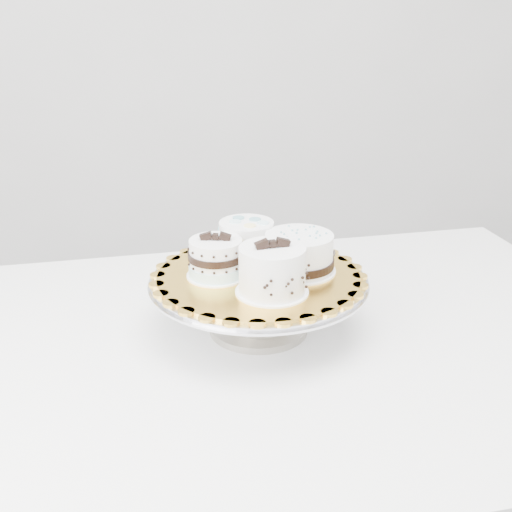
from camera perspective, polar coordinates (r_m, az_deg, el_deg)
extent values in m
cube|color=white|center=(1.12, 1.49, -8.36)|extent=(1.33, 0.89, 0.04)
cube|color=white|center=(1.83, 17.38, -9.95)|extent=(0.05, 0.05, 0.71)
cylinder|color=gray|center=(1.13, 0.22, -6.31)|extent=(0.17, 0.17, 0.01)
cylinder|color=gray|center=(1.11, 0.22, -4.52)|extent=(0.11, 0.11, 0.09)
cylinder|color=silver|center=(1.09, 0.22, -2.14)|extent=(0.36, 0.36, 0.01)
cylinder|color=silver|center=(1.09, 0.22, -2.29)|extent=(0.37, 0.37, 0.00)
cylinder|color=gold|center=(1.09, 0.22, -1.78)|extent=(0.42, 0.42, 0.01)
cylinder|color=white|center=(1.02, 1.42, -3.17)|extent=(0.12, 0.12, 0.00)
cylinder|color=white|center=(1.01, 1.44, -1.19)|extent=(0.11, 0.11, 0.07)
cylinder|color=white|center=(1.08, -3.53, -1.71)|extent=(0.10, 0.10, 0.00)
cylinder|color=white|center=(1.07, -3.57, -0.12)|extent=(0.11, 0.11, 0.06)
cylinder|color=#BBE8EC|center=(1.08, -3.55, -1.20)|extent=(0.09, 0.09, 0.02)
cylinder|color=black|center=(1.07, -3.58, 0.08)|extent=(0.09, 0.09, 0.01)
cylinder|color=white|center=(1.15, -0.84, -0.23)|extent=(0.11, 0.11, 0.00)
cylinder|color=white|center=(1.14, -0.85, 1.41)|extent=(0.12, 0.12, 0.07)
cylinder|color=white|center=(1.10, 3.79, -1.26)|extent=(0.13, 0.13, 0.00)
cylinder|color=white|center=(1.09, 3.84, 0.34)|extent=(0.15, 0.15, 0.06)
cylinder|color=black|center=(1.10, 3.81, -0.52)|extent=(0.12, 0.12, 0.01)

